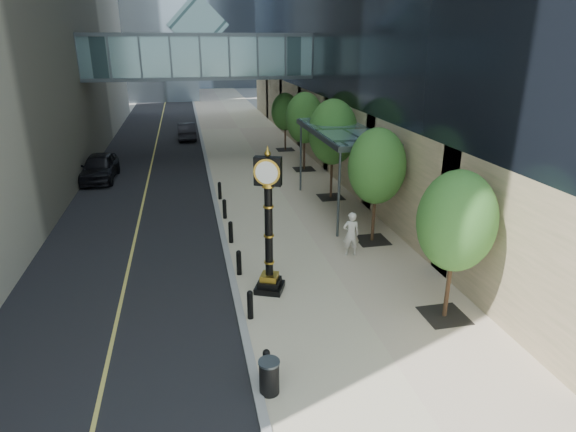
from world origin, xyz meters
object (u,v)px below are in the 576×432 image
object	(u,v)px
car_far	(187,131)
trash_bin	(269,378)
pedestrian	(351,234)
street_clock	(269,233)
car_near	(100,167)

from	to	relation	value
car_far	trash_bin	bearing A→B (deg)	91.52
pedestrian	car_far	world-z (taller)	pedestrian
pedestrian	car_far	bearing A→B (deg)	-68.61
trash_bin	car_far	size ratio (longest dim) A/B	0.20
street_clock	car_far	size ratio (longest dim) A/B	1.14
trash_bin	car_near	xyz separation A→B (m)	(-7.30, 22.23, 0.36)
trash_bin	pedestrian	bearing A→B (deg)	57.77
street_clock	pedestrian	distance (m)	4.69
street_clock	car_far	xyz separation A→B (m)	(-2.52, 29.64, -1.54)
pedestrian	car_far	size ratio (longest dim) A/B	0.42
street_clock	car_near	bearing A→B (deg)	138.90
car_far	pedestrian	bearing A→B (deg)	102.10
car_near	car_far	world-z (taller)	car_near
trash_bin	pedestrian	distance (m)	9.04
car_far	car_near	bearing A→B (deg)	64.73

